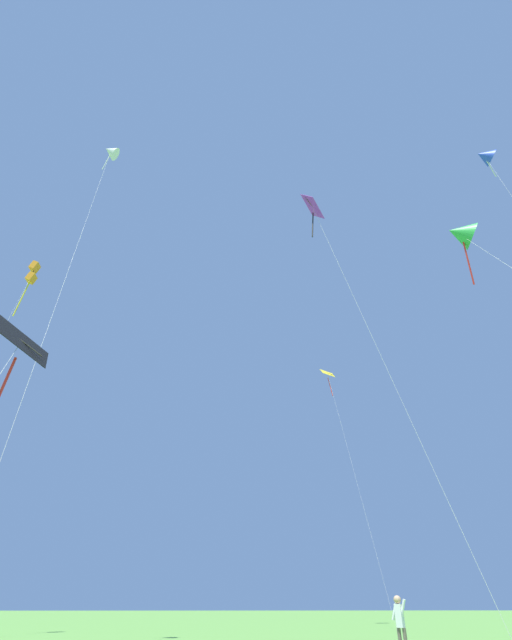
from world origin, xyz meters
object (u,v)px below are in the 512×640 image
kite_blue_delta (485,157)px  kite_yellow_diamond (330,382)px  kite_green_small (461,234)px  kite_orange_box (32,275)px  person_in_blue_jacket (400,621)px  kite_white_distant (111,152)px  kite_purple_streamer (316,218)px  kite_black_large (17,350)px

kite_blue_delta → kite_yellow_diamond: 30.39m
kite_green_small → kite_orange_box: bearing=151.8°
kite_yellow_diamond → person_in_blue_jacket: kite_yellow_diamond is taller
kite_orange_box → kite_blue_delta: bearing=-22.2°
kite_green_small → kite_blue_delta: bearing=23.5°
kite_white_distant → kite_green_small: size_ratio=1.70×
kite_purple_streamer → kite_white_distant: kite_white_distant is taller
kite_blue_delta → person_in_blue_jacket: (-9.20, -0.21, -23.69)m
kite_blue_delta → kite_black_large: size_ratio=2.87×
kite_black_large → kite_green_small: kite_green_small is taller
kite_white_distant → person_in_blue_jacket: (14.99, -4.69, -28.20)m
kite_green_small → kite_yellow_diamond: bearing=89.8°
kite_black_large → person_in_blue_jacket: kite_black_large is taller
kite_orange_box → kite_black_large: bearing=-61.4°
kite_purple_streamer → kite_yellow_diamond: kite_yellow_diamond is taller
kite_orange_box → person_in_blue_jacket: (22.24, -13.02, -23.23)m
kite_green_small → kite_orange_box: 31.85m
kite_blue_delta → kite_yellow_diamond: size_ratio=1.02×
kite_black_large → person_in_blue_jacket: 14.85m
kite_black_large → kite_purple_streamer: bearing=35.6°
kite_black_large → kite_green_small: 19.66m
kite_purple_streamer → person_in_blue_jacket: 19.72m
person_in_blue_jacket → kite_orange_box: bearing=149.6°
kite_black_large → person_in_blue_jacket: bearing=26.4°
kite_yellow_diamond → kite_green_small: bearing=-90.2°
kite_yellow_diamond → kite_black_large: size_ratio=2.81×
kite_blue_delta → person_in_blue_jacket: kite_blue_delta is taller
kite_black_large → kite_green_small: size_ratio=0.50×
kite_green_small → kite_black_large: bearing=-165.7°
kite_blue_delta → kite_green_small: 9.23m
kite_purple_streamer → kite_black_large: (-10.71, -7.67, -12.97)m
kite_purple_streamer → kite_yellow_diamond: size_ratio=0.90×
kite_blue_delta → kite_yellow_diamond: kite_blue_delta is taller
kite_purple_streamer → kite_green_small: kite_purple_streamer is taller
kite_white_distant → kite_orange_box: size_ratio=1.17×
kite_yellow_diamond → kite_green_small: 32.51m
kite_yellow_diamond → person_in_blue_jacket: 37.79m
kite_white_distant → kite_green_small: (20.01, -6.29, -12.54)m
kite_purple_streamer → kite_green_small: bearing=-28.4°
kite_blue_delta → person_in_blue_jacket: bearing=-178.7°
kite_black_large → kite_white_distant: (-3.09, 10.60, 21.56)m
kite_purple_streamer → kite_yellow_diamond: (6.30, 28.52, 2.41)m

